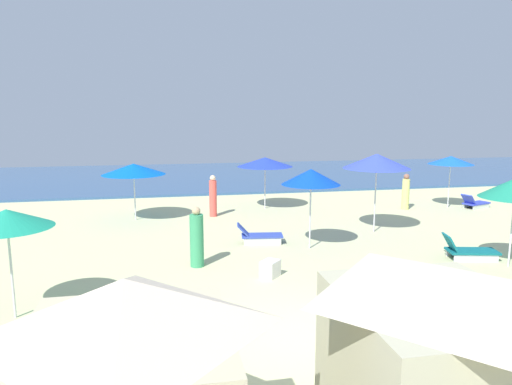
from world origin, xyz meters
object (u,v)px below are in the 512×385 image
object	(u,v)px
cabana_2	(430,385)
lounge_chair_2_0	(468,251)
umbrella_1	(134,169)
umbrella_6	(377,161)
umbrella_0	(451,160)
umbrella_3	(265,162)
lounge_chair_7_0	(259,236)
lounge_chair_0_0	(475,203)
umbrella_5	(7,219)
beachgoer_0	(213,197)
umbrella_7	(311,177)
beachgoer_1	(197,239)
cooler_box_0	(270,269)
beachgoer_2	(406,193)

from	to	relation	value
cabana_2	lounge_chair_2_0	size ratio (longest dim) A/B	1.68
umbrella_1	umbrella_6	world-z (taller)	umbrella_6
umbrella_0	umbrella_3	world-z (taller)	umbrella_0
lounge_chair_2_0	lounge_chair_7_0	xyz separation A→B (m)	(-5.65, 2.81, -0.00)
lounge_chair_0_0	umbrella_3	size ratio (longest dim) A/B	0.61
umbrella_5	beachgoer_0	xyz separation A→B (m)	(5.05, 8.84, -1.30)
umbrella_5	beachgoer_0	world-z (taller)	umbrella_5
lounge_chair_0_0	umbrella_7	bearing A→B (deg)	97.91
umbrella_7	beachgoer_1	xyz separation A→B (m)	(-3.60, -1.09, -1.49)
cooler_box_0	lounge_chair_2_0	bearing A→B (deg)	135.48
umbrella_3	beachgoer_1	bearing A→B (deg)	-115.42
umbrella_0	beachgoer_2	distance (m)	2.51
lounge_chair_2_0	umbrella_7	size ratio (longest dim) A/B	0.64
beachgoer_0	umbrella_5	bearing A→B (deg)	-0.10
lounge_chair_2_0	beachgoer_1	size ratio (longest dim) A/B	0.96
beachgoer_1	beachgoer_2	size ratio (longest dim) A/B	1.07
umbrella_1	cooler_box_0	size ratio (longest dim) A/B	5.03
umbrella_7	umbrella_0	bearing A→B (deg)	31.69
umbrella_0	beachgoer_2	size ratio (longest dim) A/B	1.47
lounge_chair_2_0	beachgoer_0	world-z (taller)	beachgoer_0
umbrella_0	umbrella_3	distance (m)	8.22
beachgoer_1	cooler_box_0	distance (m)	2.25
umbrella_0	umbrella_7	distance (m)	9.43
umbrella_6	lounge_chair_0_0	bearing A→B (deg)	26.00
cabana_2	umbrella_6	world-z (taller)	umbrella_6
lounge_chair_0_0	beachgoer_2	world-z (taller)	beachgoer_2
cabana_2	lounge_chair_0_0	xyz separation A→B (m)	(10.81, 14.16, -1.15)
umbrella_5	umbrella_6	bearing A→B (deg)	26.60
cabana_2	umbrella_0	distance (m)	17.52
umbrella_3	beachgoer_2	distance (m)	6.31
cabana_2	umbrella_1	bearing A→B (deg)	104.75
umbrella_3	beachgoer_0	bearing A→B (deg)	-154.89
umbrella_7	lounge_chair_7_0	xyz separation A→B (m)	(-1.46, 0.85, -2.01)
beachgoer_1	cooler_box_0	bearing A→B (deg)	-26.46
beachgoer_1	umbrella_5	bearing A→B (deg)	-138.92
lounge_chair_7_0	beachgoer_0	size ratio (longest dim) A/B	0.90
umbrella_1	lounge_chair_7_0	bearing A→B (deg)	-45.55
umbrella_6	beachgoer_2	xyz separation A→B (m)	(3.05, 3.41, -1.79)
beachgoer_2	umbrella_1	bearing A→B (deg)	42.62
umbrella_7	beachgoer_0	bearing A→B (deg)	115.93
umbrella_6	beachgoer_0	size ratio (longest dim) A/B	1.64
lounge_chair_0_0	beachgoer_1	distance (m)	13.90
cabana_2	beachgoer_2	bearing A→B (deg)	62.18
beachgoer_0	umbrella_0	bearing A→B (deg)	118.55
cabana_2	umbrella_6	size ratio (longest dim) A/B	0.97
umbrella_3	cooler_box_0	distance (m)	8.96
umbrella_7	beachgoer_0	size ratio (longest dim) A/B	1.47
lounge_chair_0_0	lounge_chair_7_0	bearing A→B (deg)	90.65
cabana_2	lounge_chair_0_0	distance (m)	17.85
lounge_chair_2_0	beachgoer_0	bearing A→B (deg)	55.83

